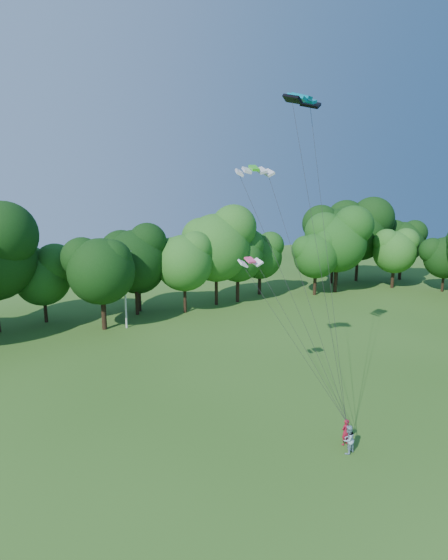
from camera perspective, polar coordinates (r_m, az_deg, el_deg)
ground at (r=23.90m, az=16.77°, el=-26.97°), size 160.00×160.00×0.00m
utility_pole at (r=47.77m, az=-12.82°, el=-1.06°), size 1.66×0.60×8.59m
kite_flyer_left at (r=28.03m, az=15.57°, el=-18.58°), size 0.61×0.42×1.61m
kite_flyer_right at (r=27.30m, az=15.93°, el=-19.40°), size 0.92×0.77×1.69m
kite_teal at (r=31.47m, az=10.13°, el=22.58°), size 3.22×2.25×0.57m
kite_green at (r=30.12m, az=3.94°, el=14.38°), size 2.75×1.88×0.48m
kite_pink at (r=28.71m, az=3.43°, el=2.62°), size 1.66×0.92×0.34m
tree_back_center at (r=52.13m, az=-11.54°, el=3.27°), size 8.01×8.01×11.65m
tree_back_east at (r=69.84m, az=14.69°, el=5.51°), size 8.38×8.38×12.20m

